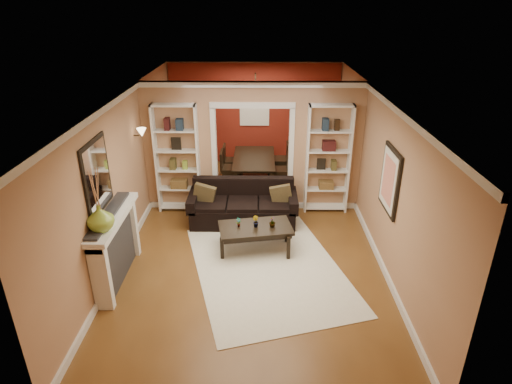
{
  "coord_description": "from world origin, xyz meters",
  "views": [
    {
      "loc": [
        0.16,
        -7.26,
        4.18
      ],
      "look_at": [
        0.09,
        -0.8,
        1.24
      ],
      "focal_mm": 30.0,
      "sensor_mm": 36.0,
      "label": 1
    }
  ],
  "objects_px": {
    "sofa": "(243,203)",
    "bookshelf_left": "(177,159)",
    "fireplace": "(118,248)",
    "coffee_table": "(255,238)",
    "bookshelf_right": "(328,160)",
    "dining_table": "(255,170)"
  },
  "relations": [
    {
      "from": "coffee_table",
      "to": "bookshelf_right",
      "type": "bearing_deg",
      "value": 38.35
    },
    {
      "from": "coffee_table",
      "to": "bookshelf_right",
      "type": "relative_size",
      "value": 0.55
    },
    {
      "from": "coffee_table",
      "to": "bookshelf_right",
      "type": "height_order",
      "value": "bookshelf_right"
    },
    {
      "from": "bookshelf_left",
      "to": "fireplace",
      "type": "xyz_separation_m",
      "value": [
        -0.54,
        -2.53,
        -0.57
      ]
    },
    {
      "from": "bookshelf_left",
      "to": "bookshelf_right",
      "type": "relative_size",
      "value": 1.0
    },
    {
      "from": "sofa",
      "to": "dining_table",
      "type": "height_order",
      "value": "sofa"
    },
    {
      "from": "coffee_table",
      "to": "bookshelf_right",
      "type": "distance_m",
      "value": 2.39
    },
    {
      "from": "coffee_table",
      "to": "dining_table",
      "type": "height_order",
      "value": "dining_table"
    },
    {
      "from": "sofa",
      "to": "dining_table",
      "type": "bearing_deg",
      "value": 83.97
    },
    {
      "from": "sofa",
      "to": "bookshelf_left",
      "type": "distance_m",
      "value": 1.65
    },
    {
      "from": "fireplace",
      "to": "dining_table",
      "type": "relative_size",
      "value": 0.95
    },
    {
      "from": "sofa",
      "to": "coffee_table",
      "type": "xyz_separation_m",
      "value": [
        0.26,
        -1.07,
        -0.18
      ]
    },
    {
      "from": "coffee_table",
      "to": "fireplace",
      "type": "distance_m",
      "value": 2.37
    },
    {
      "from": "bookshelf_right",
      "to": "fireplace",
      "type": "height_order",
      "value": "bookshelf_right"
    },
    {
      "from": "fireplace",
      "to": "dining_table",
      "type": "distance_m",
      "value": 4.61
    },
    {
      "from": "bookshelf_right",
      "to": "fireplace",
      "type": "distance_m",
      "value": 4.47
    },
    {
      "from": "sofa",
      "to": "coffee_table",
      "type": "distance_m",
      "value": 1.11
    },
    {
      "from": "dining_table",
      "to": "fireplace",
      "type": "bearing_deg",
      "value": 152.4
    },
    {
      "from": "fireplace",
      "to": "dining_table",
      "type": "bearing_deg",
      "value": 62.4
    },
    {
      "from": "coffee_table",
      "to": "dining_table",
      "type": "xyz_separation_m",
      "value": [
        -0.04,
        3.19,
        0.07
      ]
    },
    {
      "from": "fireplace",
      "to": "coffee_table",
      "type": "bearing_deg",
      "value": 22.17
    },
    {
      "from": "sofa",
      "to": "bookshelf_right",
      "type": "height_order",
      "value": "bookshelf_right"
    }
  ]
}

